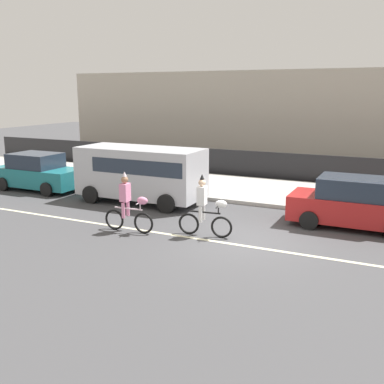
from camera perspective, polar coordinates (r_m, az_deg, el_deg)
The scene contains 11 objects.
ground_plane at distance 13.54m, azimuth 6.45°, elevation -6.04°, with size 80.00×80.00×0.00m, color #424244.
road_centre_line at distance 13.09m, azimuth 5.72°, elevation -6.67°, with size 36.00×0.14×0.01m, color beige.
sidewalk_curb at distance 19.57m, azimuth 12.74°, elevation -0.20°, with size 60.00×5.00×0.15m, color #ADAAA3.
fence_line at distance 22.24m, azimuth 14.51°, elevation 2.87°, with size 40.00×0.08×1.40m, color black.
building_backdrop at distance 31.13m, azimuth 11.54°, elevation 9.56°, with size 28.00×8.00×5.56m, color #B2A899.
parade_cyclist_pink at distance 14.12m, azimuth -8.05°, elevation -1.74°, with size 1.72×0.50×1.92m.
parade_cyclist_zebra at distance 13.56m, azimuth 1.73°, elevation -2.23°, with size 1.72×0.50×1.92m.
parked_van_silver at distance 17.77m, azimuth -6.35°, elevation 2.71°, with size 5.00×2.22×2.18m.
parked_car_red at distance 15.38m, azimuth 19.91°, elevation -1.43°, with size 4.10×1.92×1.64m.
parked_car_teal at distance 21.24m, azimuth -19.00°, elevation 2.35°, with size 4.10×1.92×1.64m.
pedestrian_onlooker at distance 19.86m, azimuth -2.90°, elevation 3.04°, with size 0.32×0.20×1.62m.
Camera 1 is at (4.13, -12.15, 4.32)m, focal length 42.00 mm.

